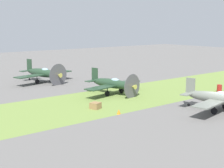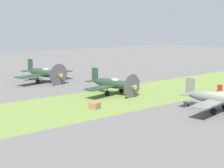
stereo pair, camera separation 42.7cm
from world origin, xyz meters
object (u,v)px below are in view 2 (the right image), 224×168
object	(u,v)px
airplane_trail	(44,73)
runway_marker_cone	(118,112)
airplane_lead	(217,98)
fuel_drum	(220,89)
airplane_wingman	(112,84)
supply_crate	(95,106)

from	to	relation	value
airplane_trail	runway_marker_cone	size ratio (longest dim) A/B	21.51
airplane_trail	airplane_lead	bearing A→B (deg)	90.33
airplane_lead	fuel_drum	distance (m)	10.05
fuel_drum	runway_marker_cone	xyz separation A→B (m)	(16.56, 0.21, -0.23)
airplane_trail	runway_marker_cone	xyz separation A→B (m)	(2.70, 20.13, -1.18)
airplane_wingman	runway_marker_cone	distance (m)	9.22
airplane_wingman	runway_marker_cone	size ratio (longest dim) A/B	19.87
airplane_lead	supply_crate	xyz separation A→B (m)	(8.61, -8.16, -0.98)
airplane_lead	runway_marker_cone	world-z (taller)	airplane_lead
airplane_wingman	airplane_trail	size ratio (longest dim) A/B	0.92
runway_marker_cone	airplane_lead	bearing A→B (deg)	147.55
airplane_lead	runway_marker_cone	xyz separation A→B (m)	(8.11, -5.15, -1.08)
airplane_wingman	airplane_trail	world-z (taller)	airplane_trail
fuel_drum	runway_marker_cone	world-z (taller)	fuel_drum
airplane_wingman	supply_crate	xyz separation A→B (m)	(5.80, 4.46, -0.97)
airplane_lead	supply_crate	size ratio (longest dim) A/B	9.72
supply_crate	airplane_trail	bearing A→B (deg)	-100.60
airplane_wingman	airplane_trail	bearing A→B (deg)	-88.86
airplane_wingman	runway_marker_cone	bearing A→B (deg)	44.20
airplane_wingman	fuel_drum	xyz separation A→B (m)	(-11.26, 7.26, -0.84)
airplane_lead	fuel_drum	bearing A→B (deg)	-157.57
airplane_lead	airplane_wingman	size ratio (longest dim) A/B	1.00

